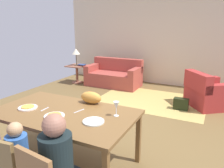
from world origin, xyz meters
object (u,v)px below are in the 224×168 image
object	(u,v)px
plate_near_child	(54,116)
couch	(114,76)
book_upper	(82,65)
plate_near_man	(28,108)
side_table	(77,71)
wine_glass	(116,106)
armchair	(208,93)
book_lower	(82,65)
dining_table	(64,116)
person_child	(22,164)
cat	(91,98)
plate_near_woman	(93,122)
table_lamp	(76,52)
handbag	(181,104)

from	to	relation	value
plate_near_child	couch	distance (m)	4.25
couch	book_upper	size ratio (longest dim) A/B	7.45
plate_near_man	couch	world-z (taller)	couch
side_table	plate_near_man	bearing A→B (deg)	-63.45
wine_glass	armchair	size ratio (longest dim) A/B	0.15
plate_near_child	book_lower	size ratio (longest dim) A/B	1.14
wine_glass	book_lower	world-z (taller)	wine_glass
armchair	wine_glass	bearing A→B (deg)	-106.82
plate_near_man	book_lower	bearing A→B (deg)	114.19
plate_near_child	wine_glass	xyz separation A→B (m)	(0.66, 0.36, 0.12)
dining_table	plate_near_child	world-z (taller)	plate_near_child
person_child	cat	size ratio (longest dim) A/B	2.89
book_upper	plate_near_woman	bearing A→B (deg)	-54.25
plate_near_man	armchair	world-z (taller)	armchair
dining_table	plate_near_child	distance (m)	0.19
person_child	plate_near_woman	bearing A→B (deg)	50.47
plate_near_man	plate_near_woman	distance (m)	1.02
person_child	side_table	xyz separation A→B (m)	(-2.38, 4.35, -0.06)
table_lamp	person_child	bearing A→B (deg)	-61.33
couch	armchair	world-z (taller)	same
book_upper	plate_near_man	bearing A→B (deg)	-66.02
table_lamp	book_lower	distance (m)	0.45
dining_table	person_child	distance (m)	0.77
handbag	cat	bearing A→B (deg)	-111.78
armchair	book_upper	distance (m)	3.78
plate_near_man	book_upper	distance (m)	4.10
armchair	couch	bearing A→B (deg)	165.83
handbag	armchair	bearing A→B (deg)	42.63
table_lamp	plate_near_man	bearing A→B (deg)	-63.45
plate_near_child	wine_glass	bearing A→B (deg)	28.45
book_lower	armchair	bearing A→B (deg)	-7.20
plate_near_man	handbag	distance (m)	3.32
plate_near_man	side_table	xyz separation A→B (m)	(-1.87, 3.75, -0.39)
couch	book_upper	distance (m)	1.09
cat	plate_near_man	bearing A→B (deg)	-140.67
person_child	cat	xyz separation A→B (m)	(0.15, 1.15, 0.41)
plate_near_woman	side_table	bearing A→B (deg)	127.76
dining_table	person_child	size ratio (longest dim) A/B	2.00
plate_near_child	person_child	size ratio (longest dim) A/B	0.27
book_upper	handbag	xyz separation A→B (m)	(3.24, -0.89, -0.49)
armchair	book_lower	size ratio (longest dim) A/B	5.46
wine_glass	plate_near_woman	bearing A→B (deg)	-119.27
plate_near_child	cat	bearing A→B (deg)	76.17
armchair	book_upper	size ratio (longest dim) A/B	5.46
armchair	book_upper	xyz separation A→B (m)	(-3.75, 0.43, 0.30)
dining_table	wine_glass	xyz separation A→B (m)	(0.66, 0.18, 0.20)
plate_near_man	armchair	bearing A→B (deg)	57.85
couch	table_lamp	xyz separation A→B (m)	(-1.22, -0.26, 0.70)
armchair	handbag	distance (m)	0.71
dining_table	armchair	world-z (taller)	armchair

